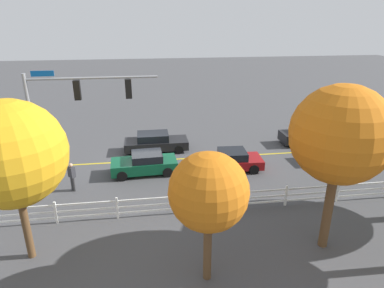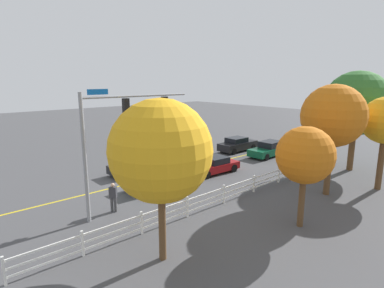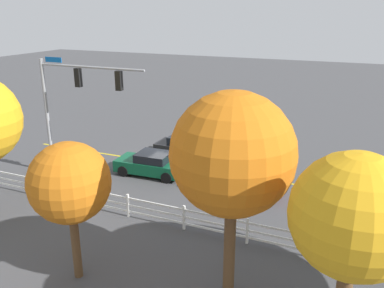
# 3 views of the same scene
# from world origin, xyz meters

# --- Properties ---
(ground_plane) EXTENTS (120.00, 120.00, 0.00)m
(ground_plane) POSITION_xyz_m (0.00, 0.00, 0.00)
(ground_plane) COLOR #444447
(lane_center_stripe) EXTENTS (28.00, 0.16, 0.01)m
(lane_center_stripe) POSITION_xyz_m (-4.00, 0.00, 0.00)
(lane_center_stripe) COLOR gold
(lane_center_stripe) RESTS_ON ground_plane
(signal_assembly) EXTENTS (6.65, 0.38, 6.85)m
(signal_assembly) POSITION_xyz_m (3.69, 3.90, 4.80)
(signal_assembly) COLOR gray
(signal_assembly) RESTS_ON ground_plane
(car_0) EXTENTS (4.62, 1.91, 1.38)m
(car_0) POSITION_xyz_m (-0.87, -1.79, 0.67)
(car_0) COLOR black
(car_0) RESTS_ON ground_plane
(car_1) EXTENTS (4.50, 1.83, 1.47)m
(car_1) POSITION_xyz_m (-12.77, -1.66, 0.71)
(car_1) COLOR black
(car_1) RESTS_ON ground_plane
(car_2) EXTENTS (4.16, 2.04, 1.37)m
(car_2) POSITION_xyz_m (-0.05, 1.92, 0.67)
(car_2) COLOR #0C4C2D
(car_2) RESTS_ON ground_plane
(car_3) EXTENTS (4.31, 2.11, 1.29)m
(car_3) POSITION_xyz_m (-5.51, 2.10, 0.62)
(car_3) COLOR maroon
(car_3) RESTS_ON ground_plane
(car_4) EXTENTS (4.75, 1.96, 1.45)m
(car_4) POSITION_xyz_m (-13.51, 1.75, 0.68)
(car_4) COLOR #0C4C2D
(car_4) RESTS_ON ground_plane
(pedestrian) EXTENTS (0.47, 0.47, 1.69)m
(pedestrian) POSITION_xyz_m (4.02, 3.65, 0.93)
(pedestrian) COLOR #3F3F42
(pedestrian) RESTS_ON ground_plane
(white_rail_fence) EXTENTS (26.10, 0.10, 1.15)m
(white_rail_fence) POSITION_xyz_m (-3.00, 6.89, 0.60)
(white_rail_fence) COLOR white
(white_rail_fence) RESTS_ON ground_plane
(tree_0) EXTENTS (3.91, 3.91, 7.07)m
(tree_0) POSITION_xyz_m (-7.65, 10.26, 5.09)
(tree_0) COLOR brown
(tree_0) RESTS_ON ground_plane
(tree_1) EXTENTS (4.08, 4.08, 6.66)m
(tree_1) POSITION_xyz_m (4.70, 9.27, 4.61)
(tree_1) COLOR brown
(tree_1) RESTS_ON ground_plane
(tree_2) EXTENTS (2.83, 2.83, 5.13)m
(tree_2) POSITION_xyz_m (-2.30, 11.48, 3.69)
(tree_2) COLOR brown
(tree_2) RESTS_ON ground_plane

